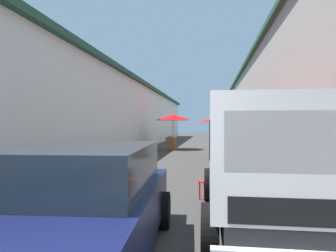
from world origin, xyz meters
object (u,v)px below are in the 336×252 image
Objects in this scene: fruit_stall_near_right at (173,121)px; plastic_stool at (205,185)px; vendor_by_crates at (231,153)px; parked_scooter at (248,166)px; fruit_stall_near_left at (225,122)px; fruit_stall_far_right at (250,122)px; fruit_stall_mid_lane at (238,125)px; fruit_stall_far_left at (256,123)px; hatchback_car at (86,203)px; delivery_truck at (270,171)px.

plastic_stool is at bearing -169.71° from fruit_stall_near_right.
vendor_by_crates is at bearing -164.20° from fruit_stall_near_right.
plastic_stool is (-2.43, 1.26, -0.12)m from parked_scooter.
fruit_stall_near_left is 6.46× the size of plastic_stool.
fruit_stall_far_right is (-8.80, -3.94, -0.15)m from fruit_stall_near_right.
fruit_stall_far_right reaches higher than fruit_stall_mid_lane.
fruit_stall_far_right is (3.43, -0.27, 0.05)m from fruit_stall_far_left.
fruit_stall_near_left is at bearing 3.28° from fruit_stall_far_left.
parked_scooter is (5.75, -2.67, -0.29)m from hatchback_car.
fruit_stall_mid_lane is 0.55× the size of hatchback_car.
fruit_stall_near_left is at bearing 0.89° from delivery_truck.
fruit_stall_near_right reaches higher than fruit_stall_near_left.
fruit_stall_near_right reaches higher than parked_scooter.
hatchback_car is at bearing 111.57° from delivery_truck.
parked_scooter is (-10.61, 0.65, -1.22)m from fruit_stall_mid_lane.
fruit_stall_near_left reaches higher than delivery_truck.
vendor_by_crates is (5.48, -2.14, 0.14)m from hatchback_car.
fruit_stall_far_right reaches higher than delivery_truck.
vendor_by_crates reaches higher than plastic_stool.
fruit_stall_far_left is 7.77m from fruit_stall_near_left.
fruit_stall_far_left is 12.09m from fruit_stall_mid_lane.
delivery_truck is at bearing -157.05° from plastic_stool.
delivery_truck is at bearing -68.43° from hatchback_car.
fruit_stall_far_left is 3.43m from delivery_truck.
fruit_stall_near_left is at bearing -10.55° from hatchback_car.
fruit_stall_near_left is 0.70× the size of hatchback_car.
hatchback_car is (-16.53, -0.98, -1.21)m from fruit_stall_near_right.
delivery_truck is (-15.41, 0.90, -0.63)m from fruit_stall_mid_lane.
fruit_stall_near_right reaches higher than hatchback_car.
fruit_stall_far_right is (-4.32, -0.72, -0.06)m from fruit_stall_near_left.
parked_scooter is (-10.78, -3.65, -1.50)m from fruit_stall_near_right.
vendor_by_crates is 0.73m from parked_scooter.
vendor_by_crates reaches higher than hatchback_car.
hatchback_car is 0.81× the size of delivery_truck.
fruit_stall_far_left is at bearing 177.02° from fruit_stall_mid_lane.
fruit_stall_near_right reaches higher than delivery_truck.
fruit_stall_near_left is 11.13m from delivery_truck.
fruit_stall_mid_lane reaches higher than parked_scooter.
plastic_stool is (-0.97, 1.28, -1.42)m from fruit_stall_far_left.
fruit_stall_far_right is 8.35m from hatchback_car.
delivery_truck reaches higher than plastic_stool.
fruit_stall_near_left is 6.47m from parked_scooter.
fruit_stall_mid_lane reaches higher than hatchback_car.
plastic_stool is (-8.73, 0.83, -1.53)m from fruit_stall_near_left.
fruit_stall_far_right reaches higher than parked_scooter.
fruit_stall_near_left is at bearing -5.44° from plastic_stool.
plastic_stool is (-2.16, 0.73, -0.55)m from vendor_by_crates.
delivery_truck is at bearing -167.69° from fruit_stall_near_right.
fruit_stall_far_left is at bearing -52.63° from plastic_stool.
delivery_truck is (-6.78, 0.54, -0.76)m from fruit_stall_far_right.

